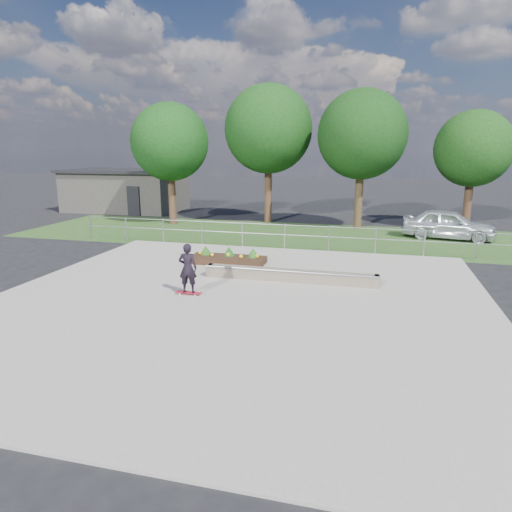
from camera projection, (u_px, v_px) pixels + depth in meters
The scene contains 13 objects.
ground at pixel (237, 302), 13.75m from camera, with size 120.00×120.00×0.00m, color black.
grass_verge at pixel (297, 236), 24.11m from camera, with size 30.00×8.00×0.02m, color #27441B.
concrete_slab at pixel (237, 301), 13.75m from camera, with size 15.00×15.00×0.06m, color gray.
fence at pixel (285, 233), 20.64m from camera, with size 20.06×0.06×1.20m.
building at pixel (126, 190), 33.75m from camera, with size 8.40×5.40×3.00m.
tree_far_left at pixel (170, 142), 26.82m from camera, with size 4.55×4.55×7.15m.
tree_mid_left at pixel (268, 129), 27.19m from camera, with size 5.25×5.25×8.25m.
tree_mid_right at pixel (362, 135), 25.01m from camera, with size 4.90×4.90×7.70m.
tree_far_right at pixel (473, 149), 25.14m from camera, with size 4.20×4.20×6.60m.
grind_ledge at pixel (290, 275), 15.67m from camera, with size 6.00×0.44×0.43m.
planter_bed at pixel (228, 258), 18.18m from camera, with size 3.00×1.20×0.61m.
skateboarder at pixel (188, 268), 14.07m from camera, with size 0.80×0.45×1.64m.
parked_car at pixel (448, 224), 23.11m from camera, with size 1.79×4.44×1.51m, color silver.
Camera 1 is at (3.80, -12.50, 4.54)m, focal length 32.00 mm.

